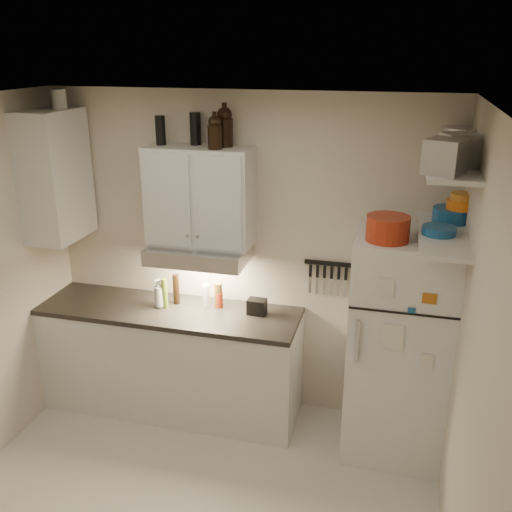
# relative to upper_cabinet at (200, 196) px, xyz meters

# --- Properties ---
(ceiling) EXTENTS (3.20, 3.00, 0.02)m
(ceiling) POSITION_rel_upper_cabinet_xyz_m (0.30, -1.33, 0.78)
(ceiling) COLOR silver
(ceiling) RESTS_ON ground
(back_wall) EXTENTS (3.20, 0.02, 2.60)m
(back_wall) POSITION_rel_upper_cabinet_xyz_m (0.30, 0.18, -0.53)
(back_wall) COLOR beige
(back_wall) RESTS_ON ground
(right_wall) EXTENTS (0.02, 3.00, 2.60)m
(right_wall) POSITION_rel_upper_cabinet_xyz_m (1.91, -1.33, -0.53)
(right_wall) COLOR beige
(right_wall) RESTS_ON ground
(base_cabinet) EXTENTS (2.10, 0.60, 0.88)m
(base_cabinet) POSITION_rel_upper_cabinet_xyz_m (-0.25, -0.14, -1.39)
(base_cabinet) COLOR silver
(base_cabinet) RESTS_ON floor
(countertop) EXTENTS (2.10, 0.62, 0.04)m
(countertop) POSITION_rel_upper_cabinet_xyz_m (-0.25, -0.14, -0.93)
(countertop) COLOR black
(countertop) RESTS_ON base_cabinet
(upper_cabinet) EXTENTS (0.80, 0.33, 0.75)m
(upper_cabinet) POSITION_rel_upper_cabinet_xyz_m (0.00, 0.00, 0.00)
(upper_cabinet) COLOR silver
(upper_cabinet) RESTS_ON back_wall
(side_cabinet) EXTENTS (0.33, 0.55, 1.00)m
(side_cabinet) POSITION_rel_upper_cabinet_xyz_m (-1.14, -0.14, 0.12)
(side_cabinet) COLOR silver
(side_cabinet) RESTS_ON left_wall
(range_hood) EXTENTS (0.76, 0.46, 0.12)m
(range_hood) POSITION_rel_upper_cabinet_xyz_m (0.00, -0.06, -0.44)
(range_hood) COLOR silver
(range_hood) RESTS_ON back_wall
(fridge) EXTENTS (0.70, 0.68, 1.70)m
(fridge) POSITION_rel_upper_cabinet_xyz_m (1.55, -0.18, -0.98)
(fridge) COLOR white
(fridge) RESTS_ON floor
(shelf_hi) EXTENTS (0.30, 0.95, 0.03)m
(shelf_hi) POSITION_rel_upper_cabinet_xyz_m (1.75, -0.31, 0.38)
(shelf_hi) COLOR silver
(shelf_hi) RESTS_ON right_wall
(shelf_lo) EXTENTS (0.30, 0.95, 0.03)m
(shelf_lo) POSITION_rel_upper_cabinet_xyz_m (1.75, -0.31, -0.07)
(shelf_lo) COLOR silver
(shelf_lo) RESTS_ON right_wall
(knife_strip) EXTENTS (0.42, 0.02, 0.03)m
(knife_strip) POSITION_rel_upper_cabinet_xyz_m (1.00, 0.15, -0.51)
(knife_strip) COLOR black
(knife_strip) RESTS_ON back_wall
(dutch_oven) EXTENTS (0.35, 0.35, 0.16)m
(dutch_oven) POSITION_rel_upper_cabinet_xyz_m (1.41, -0.33, -0.04)
(dutch_oven) COLOR #A52B13
(dutch_oven) RESTS_ON fridge
(book_stack) EXTENTS (0.19, 0.23, 0.07)m
(book_stack) POSITION_rel_upper_cabinet_xyz_m (1.77, -0.33, -0.09)
(book_stack) COLOR #AF6015
(book_stack) RESTS_ON fridge
(spice_jar) EXTENTS (0.07, 0.07, 0.11)m
(spice_jar) POSITION_rel_upper_cabinet_xyz_m (1.68, -0.27, -0.07)
(spice_jar) COLOR silver
(spice_jar) RESTS_ON fridge
(stock_pot) EXTENTS (0.31, 0.31, 0.18)m
(stock_pot) POSITION_rel_upper_cabinet_xyz_m (1.82, 0.00, 0.48)
(stock_pot) COLOR silver
(stock_pot) RESTS_ON shelf_hi
(tin_a) EXTENTS (0.25, 0.24, 0.20)m
(tin_a) POSITION_rel_upper_cabinet_xyz_m (1.78, -0.41, 0.49)
(tin_a) COLOR #AAAAAD
(tin_a) RESTS_ON shelf_hi
(tin_b) EXTENTS (0.26, 0.26, 0.20)m
(tin_b) POSITION_rel_upper_cabinet_xyz_m (1.69, -0.63, 0.49)
(tin_b) COLOR #AAAAAD
(tin_b) RESTS_ON shelf_hi
(bowl_teal) EXTENTS (0.24, 0.24, 0.10)m
(bowl_teal) POSITION_rel_upper_cabinet_xyz_m (1.81, -0.05, -0.00)
(bowl_teal) COLOR #185189
(bowl_teal) RESTS_ON shelf_lo
(bowl_orange) EXTENTS (0.20, 0.20, 0.06)m
(bowl_orange) POSITION_rel_upper_cabinet_xyz_m (1.87, -0.06, 0.08)
(bowl_orange) COLOR orange
(bowl_orange) RESTS_ON bowl_teal
(bowl_yellow) EXTENTS (0.15, 0.15, 0.05)m
(bowl_yellow) POSITION_rel_upper_cabinet_xyz_m (1.87, -0.06, 0.13)
(bowl_yellow) COLOR orange
(bowl_yellow) RESTS_ON bowl_orange
(plates) EXTENTS (0.27, 0.27, 0.05)m
(plates) POSITION_rel_upper_cabinet_xyz_m (1.72, -0.36, -0.02)
(plates) COLOR #185189
(plates) RESTS_ON shelf_lo
(growler_a) EXTENTS (0.11, 0.11, 0.24)m
(growler_a) POSITION_rel_upper_cabinet_xyz_m (0.15, -0.07, 0.50)
(growler_a) COLOR black
(growler_a) RESTS_ON upper_cabinet
(growler_b) EXTENTS (0.16, 0.16, 0.29)m
(growler_b) POSITION_rel_upper_cabinet_xyz_m (0.19, 0.06, 0.52)
(growler_b) COLOR black
(growler_b) RESTS_ON upper_cabinet
(thermos_a) EXTENTS (0.10, 0.10, 0.24)m
(thermos_a) POSITION_rel_upper_cabinet_xyz_m (-0.05, 0.08, 0.49)
(thermos_a) COLOR black
(thermos_a) RESTS_ON upper_cabinet
(thermos_b) EXTENTS (0.10, 0.10, 0.21)m
(thermos_b) POSITION_rel_upper_cabinet_xyz_m (-0.30, 0.01, 0.48)
(thermos_b) COLOR black
(thermos_b) RESTS_ON upper_cabinet
(side_jar) EXTENTS (0.13, 0.13, 0.14)m
(side_jar) POSITION_rel_upper_cabinet_xyz_m (-1.06, -0.08, 0.70)
(side_jar) COLOR silver
(side_jar) RESTS_ON side_cabinet
(soap_bottle) EXTENTS (0.14, 0.14, 0.27)m
(soap_bottle) POSITION_rel_upper_cabinet_xyz_m (-0.33, -0.12, -0.77)
(soap_bottle) COLOR silver
(soap_bottle) RESTS_ON countertop
(pepper_mill) EXTENTS (0.08, 0.08, 0.20)m
(pepper_mill) POSITION_rel_upper_cabinet_xyz_m (0.13, 0.00, -0.80)
(pepper_mill) COLOR brown
(pepper_mill) RESTS_ON countertop
(oil_bottle) EXTENTS (0.06, 0.06, 0.25)m
(oil_bottle) POSITION_rel_upper_cabinet_xyz_m (-0.28, -0.12, -0.78)
(oil_bottle) COLOR #566D1B
(oil_bottle) RESTS_ON countertop
(vinegar_bottle) EXTENTS (0.05, 0.05, 0.25)m
(vinegar_bottle) POSITION_rel_upper_cabinet_xyz_m (-0.22, -0.02, -0.78)
(vinegar_bottle) COLOR black
(vinegar_bottle) RESTS_ON countertop
(clear_bottle) EXTENTS (0.06, 0.06, 0.18)m
(clear_bottle) POSITION_rel_upper_cabinet_xyz_m (0.02, 0.00, -0.82)
(clear_bottle) COLOR silver
(clear_bottle) RESTS_ON countertop
(red_jar) EXTENTS (0.08, 0.08, 0.12)m
(red_jar) POSITION_rel_upper_cabinet_xyz_m (0.13, -0.00, -0.84)
(red_jar) COLOR #A52B13
(red_jar) RESTS_ON countertop
(caddy) EXTENTS (0.15, 0.11, 0.12)m
(caddy) POSITION_rel_upper_cabinet_xyz_m (0.46, -0.05, -0.84)
(caddy) COLOR black
(caddy) RESTS_ON countertop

